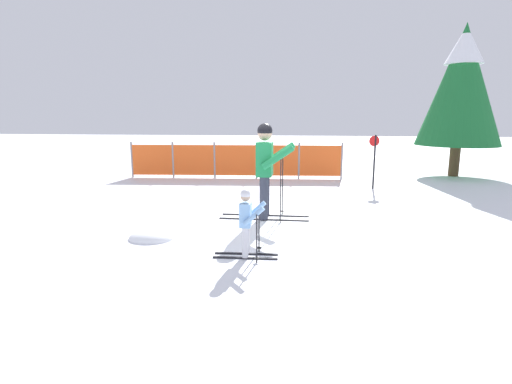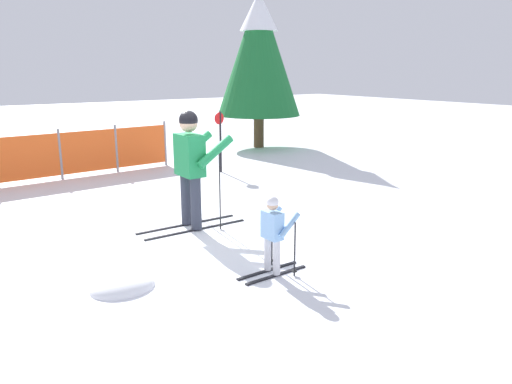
# 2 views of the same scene
# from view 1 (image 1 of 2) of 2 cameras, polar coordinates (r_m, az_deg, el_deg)

# --- Properties ---
(ground_plane) EXTENTS (60.00, 60.00, 0.00)m
(ground_plane) POSITION_cam_1_polar(r_m,az_deg,el_deg) (7.74, -0.54, -3.66)
(ground_plane) COLOR white
(skier_adult) EXTENTS (1.71, 0.75, 1.81)m
(skier_adult) POSITION_cam_1_polar(r_m,az_deg,el_deg) (7.52, 1.48, 4.29)
(skier_adult) COLOR black
(skier_adult) RESTS_ON ground_plane
(skier_child) EXTENTS (0.91, 0.50, 0.97)m
(skier_child) POSITION_cam_1_polar(r_m,az_deg,el_deg) (5.52, -1.33, -3.79)
(skier_child) COLOR black
(skier_child) RESTS_ON ground_plane
(safety_fence) EXTENTS (6.59, 0.50, 1.12)m
(safety_fence) POSITION_cam_1_polar(r_m,az_deg,el_deg) (12.43, -2.94, 4.54)
(safety_fence) COLOR gray
(safety_fence) RESTS_ON ground_plane
(conifer_far) EXTENTS (2.54, 2.54, 4.71)m
(conifer_far) POSITION_cam_1_polar(r_m,az_deg,el_deg) (14.34, 27.32, 13.64)
(conifer_far) COLOR #4C3823
(conifer_far) RESTS_ON ground_plane
(trail_marker) EXTENTS (0.28, 0.08, 1.43)m
(trail_marker) POSITION_cam_1_polar(r_m,az_deg,el_deg) (11.06, 16.54, 4.99)
(trail_marker) COLOR black
(trail_marker) RESTS_ON ground_plane
(snow_mound) EXTENTS (0.74, 0.63, 0.30)m
(snow_mound) POSITION_cam_1_polar(r_m,az_deg,el_deg) (6.68, -14.65, -6.44)
(snow_mound) COLOR white
(snow_mound) RESTS_ON ground_plane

